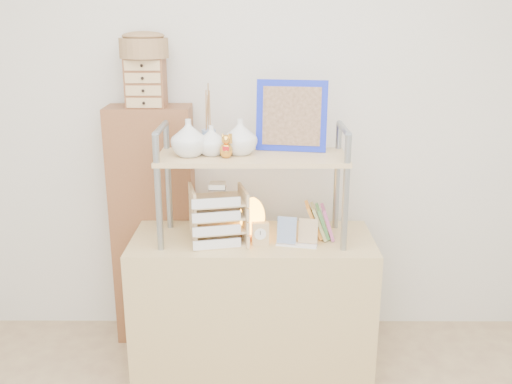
# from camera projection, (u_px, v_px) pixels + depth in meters

# --- Properties ---
(room_shell) EXTENTS (3.42, 3.41, 2.61)m
(room_shell) POSITION_uv_depth(u_px,v_px,m) (249.00, 52.00, 1.79)
(room_shell) COLOR silver
(room_shell) RESTS_ON ground
(desk) EXTENTS (1.20, 0.50, 0.75)m
(desk) POSITION_uv_depth(u_px,v_px,m) (253.00, 305.00, 2.94)
(desk) COLOR tan
(desk) RESTS_ON ground
(cabinet) EXTENTS (0.45, 0.25, 1.35)m
(cabinet) POSITION_uv_depth(u_px,v_px,m) (155.00, 226.00, 3.21)
(cabinet) COLOR brown
(cabinet) RESTS_ON ground
(hutch) EXTENTS (0.90, 0.34, 0.77)m
(hutch) POSITION_uv_depth(u_px,v_px,m) (240.00, 149.00, 2.71)
(hutch) COLOR gray
(hutch) RESTS_ON desk
(letter_tray) EXTENTS (0.29, 0.28, 0.30)m
(letter_tray) POSITION_uv_depth(u_px,v_px,m) (218.00, 219.00, 2.74)
(letter_tray) COLOR #DFC385
(letter_tray) RESTS_ON desk
(salt_lamp) EXTENTS (0.14, 0.13, 0.21)m
(salt_lamp) POSITION_uv_depth(u_px,v_px,m) (252.00, 218.00, 2.80)
(salt_lamp) COLOR brown
(salt_lamp) RESTS_ON desk
(desk_clock) EXTENTS (0.08, 0.05, 0.11)m
(desk_clock) POSITION_uv_depth(u_px,v_px,m) (260.00, 234.00, 2.73)
(desk_clock) COLOR tan
(desk_clock) RESTS_ON desk
(postcard_stand) EXTENTS (0.20, 0.09, 0.14)m
(postcard_stand) POSITION_uv_depth(u_px,v_px,m) (297.00, 237.00, 2.73)
(postcard_stand) COLOR white
(postcard_stand) RESTS_ON desk
(drawer_chest) EXTENTS (0.20, 0.16, 0.25)m
(drawer_chest) POSITION_uv_depth(u_px,v_px,m) (146.00, 83.00, 2.96)
(drawer_chest) COLOR brown
(drawer_chest) RESTS_ON cabinet
(woven_basket) EXTENTS (0.25, 0.25, 0.10)m
(woven_basket) POSITION_uv_depth(u_px,v_px,m) (144.00, 48.00, 2.91)
(woven_basket) COLOR olive
(woven_basket) RESTS_ON drawer_chest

